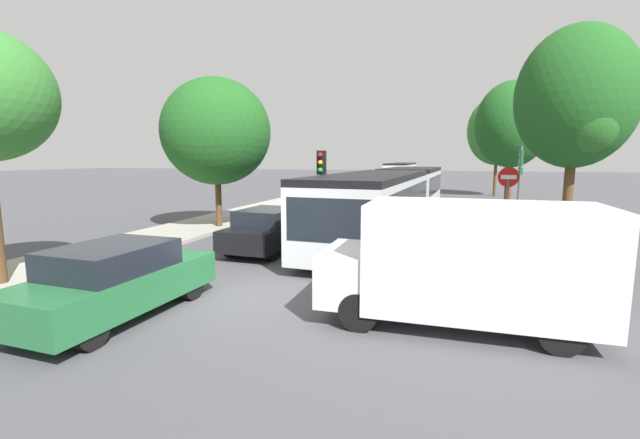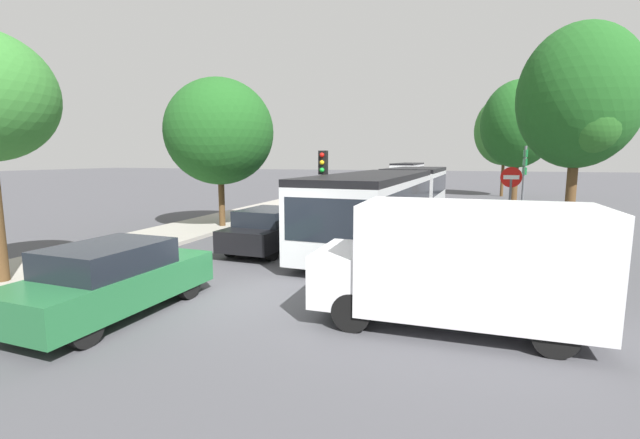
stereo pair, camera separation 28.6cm
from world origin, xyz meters
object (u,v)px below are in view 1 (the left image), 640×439
at_px(queued_car_silver, 349,198).
at_px(no_entry_sign, 507,194).
at_px(city_bus_rear, 401,172).
at_px(white_van, 467,261).
at_px(queued_car_white, 366,191).
at_px(queued_car_red, 379,185).
at_px(queued_car_green, 116,280).
at_px(tree_left_mid, 216,132).
at_px(tree_right_mid, 512,125).
at_px(queued_car_black, 269,229).
at_px(traffic_light, 321,175).
at_px(articulated_bus, 393,196).
at_px(tree_right_far, 499,132).
at_px(queued_car_blue, 321,208).
at_px(direction_sign_post, 520,172).
at_px(tree_right_near, 577,101).

bearing_deg(queued_car_silver, no_entry_sign, -136.95).
distance_m(city_bus_rear, white_van, 45.22).
relative_size(queued_car_white, queued_car_red, 0.90).
xyz_separation_m(city_bus_rear, queued_car_green, (-0.14, -46.34, -0.71)).
relative_size(tree_left_mid, tree_right_mid, 0.87).
xyz_separation_m(queued_car_black, traffic_light, (1.10, 2.46, 1.77)).
height_order(articulated_bus, queued_car_black, articulated_bus).
distance_m(queued_car_green, tree_right_mid, 23.10).
bearing_deg(tree_right_far, traffic_light, -110.03).
relative_size(queued_car_black, queued_car_blue, 0.98).
relative_size(articulated_bus, queued_car_black, 4.18).
height_order(city_bus_rear, traffic_light, traffic_light).
xyz_separation_m(city_bus_rear, direction_sign_post, (8.69, -34.06, 1.12)).
xyz_separation_m(queued_car_silver, tree_left_mid, (-3.82, -8.71, 3.52)).
relative_size(tree_right_near, tree_right_far, 0.86).
height_order(no_entry_sign, tree_right_near, tree_right_near).
xyz_separation_m(queued_car_red, tree_right_far, (9.59, 0.62, 4.41)).
bearing_deg(articulated_bus, tree_right_far, 165.95).
bearing_deg(traffic_light, direction_sign_post, 114.55).
height_order(articulated_bus, queued_car_white, articulated_bus).
relative_size(queued_car_blue, traffic_light, 1.26).
height_order(queued_car_green, white_van, white_van).
bearing_deg(queued_car_silver, queued_car_black, -177.21).
xyz_separation_m(white_van, traffic_light, (-5.11, 7.40, 1.26)).
relative_size(queued_car_green, queued_car_black, 1.02).
distance_m(white_van, no_entry_sign, 8.13).
height_order(white_van, traffic_light, traffic_light).
relative_size(queued_car_green, queued_car_silver, 1.04).
relative_size(queued_car_green, tree_left_mid, 0.65).
distance_m(queued_car_red, tree_right_far, 10.57).
bearing_deg(tree_right_near, tree_left_mid, 170.98).
xyz_separation_m(no_entry_sign, tree_right_near, (1.52, -1.72, 2.89)).
distance_m(queued_car_black, traffic_light, 3.22).
xyz_separation_m(direction_sign_post, tree_right_mid, (0.53, 8.39, 2.45)).
xyz_separation_m(queued_car_white, traffic_light, (1.41, -16.01, 1.81)).
height_order(city_bus_rear, queued_car_silver, city_bus_rear).
bearing_deg(queued_car_black, tree_right_near, -79.65).
bearing_deg(direction_sign_post, white_van, 80.42).
distance_m(queued_car_white, tree_right_far, 12.33).
height_order(no_entry_sign, tree_right_far, tree_right_far).
distance_m(queued_car_white, white_van, 24.31).
height_order(queued_car_blue, tree_right_near, tree_right_near).
xyz_separation_m(city_bus_rear, traffic_light, (1.34, -37.35, 1.05)).
xyz_separation_m(queued_car_silver, tree_right_near, (9.34, -10.80, 4.05)).
xyz_separation_m(queued_car_red, tree_right_mid, (9.32, -10.06, 4.25)).
relative_size(city_bus_rear, queued_car_green, 2.73).
relative_size(queued_car_silver, tree_right_mid, 0.55).
distance_m(articulated_bus, queued_car_white, 13.46).
xyz_separation_m(traffic_light, no_entry_sign, (6.63, 0.56, -0.62)).
bearing_deg(traffic_light, tree_left_mid, -100.09).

